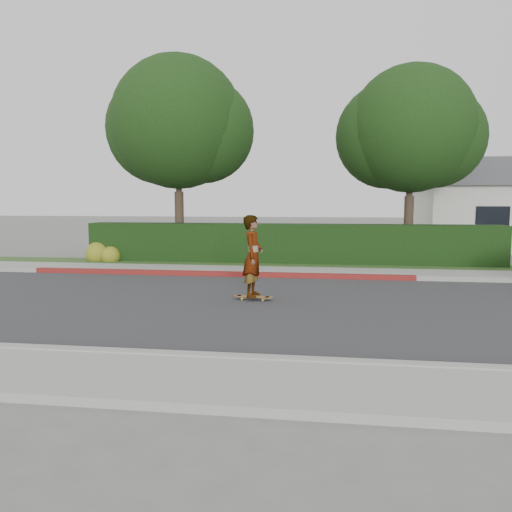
% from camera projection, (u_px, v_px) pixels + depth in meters
% --- Properties ---
extents(ground, '(120.00, 120.00, 0.00)m').
position_uv_depth(ground, '(401.00, 310.00, 10.79)').
color(ground, slate).
rests_on(ground, ground).
extents(road, '(60.00, 8.00, 0.01)m').
position_uv_depth(road, '(401.00, 309.00, 10.79)').
color(road, '#2D2D30').
rests_on(road, ground).
extents(curb_near, '(60.00, 0.20, 0.15)m').
position_uv_depth(curb_near, '(446.00, 369.00, 6.75)').
color(curb_near, '#9E9E99').
rests_on(curb_near, ground).
extents(sidewalk_near, '(60.00, 1.60, 0.12)m').
position_uv_depth(sidewalk_near, '(464.00, 396.00, 5.86)').
color(sidewalk_near, gray).
rests_on(sidewalk_near, ground).
extents(curb_far, '(60.00, 0.20, 0.15)m').
position_uv_depth(curb_far, '(381.00, 277.00, 14.82)').
color(curb_far, '#9E9E99').
rests_on(curb_far, ground).
extents(curb_red_section, '(12.00, 0.21, 0.15)m').
position_uv_depth(curb_red_section, '(217.00, 274.00, 15.51)').
color(curb_red_section, maroon).
rests_on(curb_red_section, ground).
extents(sidewalk_far, '(60.00, 1.60, 0.12)m').
position_uv_depth(sidewalk_far, '(378.00, 273.00, 15.70)').
color(sidewalk_far, gray).
rests_on(sidewalk_far, ground).
extents(planting_strip, '(60.00, 1.60, 0.10)m').
position_uv_depth(planting_strip, '(374.00, 267.00, 17.28)').
color(planting_strip, '#2D4C1E').
rests_on(planting_strip, ground).
extents(hedge, '(15.00, 1.00, 1.50)m').
position_uv_depth(hedge, '(289.00, 244.00, 18.21)').
color(hedge, black).
rests_on(hedge, ground).
extents(flowering_shrub, '(1.40, 1.00, 0.90)m').
position_uv_depth(flowering_shrub, '(102.00, 254.00, 18.78)').
color(flowering_shrub, '#2D4C19').
rests_on(flowering_shrub, ground).
extents(tree_left, '(5.99, 5.21, 8.00)m').
position_uv_depth(tree_left, '(179.00, 127.00, 19.80)').
color(tree_left, '#33261C').
rests_on(tree_left, ground).
extents(tree_center, '(5.66, 4.84, 7.44)m').
position_uv_depth(tree_center, '(410.00, 133.00, 19.08)').
color(tree_center, '#33261C').
rests_on(tree_center, ground).
extents(skateboard, '(0.97, 0.29, 0.09)m').
position_uv_depth(skateboard, '(253.00, 297.00, 11.79)').
color(skateboard, gold).
rests_on(skateboard, ground).
extents(skateboarder, '(0.52, 0.73, 1.92)m').
position_uv_depth(skateboarder, '(253.00, 256.00, 11.68)').
color(skateboarder, white).
rests_on(skateboarder, skateboard).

